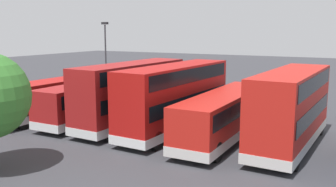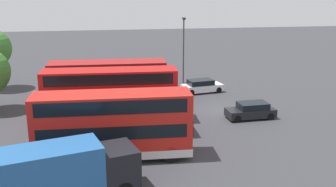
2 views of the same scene
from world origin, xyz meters
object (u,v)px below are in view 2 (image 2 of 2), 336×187
at_px(bus_single_deck_sixth, 106,76).
at_px(box_truck_blue, 65,172).
at_px(lamp_post_tall, 184,45).
at_px(car_hatchback_silver, 202,86).
at_px(bus_double_decker_third, 110,94).
at_px(bus_double_decker_near_end, 113,124).
at_px(waste_bin_yellow, 168,80).
at_px(bus_double_decker_fourth, 108,84).
at_px(bus_single_deck_fifth, 109,84).
at_px(car_small_green, 251,111).
at_px(bus_single_deck_second, 109,117).

bearing_deg(bus_single_deck_sixth, box_truck_blue, 173.82).
bearing_deg(lamp_post_tall, car_hatchback_silver, -166.78).
distance_m(bus_double_decker_third, car_hatchback_silver, 12.93).
bearing_deg(bus_double_decker_near_end, car_hatchback_silver, -32.39).
xyz_separation_m(bus_double_decker_near_end, waste_bin_yellow, (20.05, -7.00, -1.97)).
height_order(bus_double_decker_third, bus_single_deck_sixth, bus_double_decker_third).
bearing_deg(waste_bin_yellow, bus_double_decker_fourth, 141.51).
relative_size(box_truck_blue, waste_bin_yellow, 8.31).
relative_size(bus_double_decker_fourth, bus_single_deck_fifth, 0.99).
distance_m(car_small_green, waste_bin_yellow, 14.48).
bearing_deg(bus_single_deck_sixth, car_hatchback_silver, -103.65).
height_order(lamp_post_tall, waste_bin_yellow, lamp_post_tall).
height_order(bus_double_decker_near_end, bus_double_decker_fourth, same).
bearing_deg(waste_bin_yellow, bus_single_deck_second, 155.80).
xyz_separation_m(bus_single_deck_fifth, box_truck_blue, (-19.63, 2.69, 0.09)).
xyz_separation_m(bus_single_deck_second, bus_double_decker_fourth, (7.12, -0.11, 0.82)).
xyz_separation_m(bus_double_decker_fourth, car_hatchback_silver, (4.56, -10.05, -1.75)).
height_order(bus_single_deck_second, bus_double_decker_fourth, bus_double_decker_fourth).
bearing_deg(bus_double_decker_third, car_small_green, -95.15).
bearing_deg(lamp_post_tall, car_small_green, -166.72).
bearing_deg(box_truck_blue, bus_double_decker_fourth, -9.14).
bearing_deg(bus_double_decker_third, car_hatchback_silver, -50.89).
bearing_deg(bus_single_deck_sixth, waste_bin_yellow, -75.17).
distance_m(bus_double_decker_third, bus_single_deck_fifth, 6.96).
relative_size(bus_single_deck_sixth, car_small_green, 2.76).
relative_size(bus_single_deck_fifth, waste_bin_yellow, 11.41).
height_order(box_truck_blue, car_hatchback_silver, box_truck_blue).
xyz_separation_m(car_hatchback_silver, lamp_post_tall, (4.68, 1.10, 3.82)).
bearing_deg(car_small_green, bus_double_decker_fourth, 69.32).
distance_m(bus_single_deck_fifth, car_small_green, 14.58).
relative_size(bus_single_deck_fifth, car_hatchback_silver, 2.33).
bearing_deg(car_hatchback_silver, waste_bin_yellow, 34.05).
distance_m(car_hatchback_silver, waste_bin_yellow, 5.28).
bearing_deg(car_small_green, car_hatchback_silver, 13.32).
height_order(bus_single_deck_sixth, box_truck_blue, box_truck_blue).
bearing_deg(box_truck_blue, car_hatchback_silver, -31.34).
bearing_deg(bus_double_decker_fourth, bus_double_decker_third, -178.16).
distance_m(box_truck_blue, car_hatchback_silver, 24.37).
distance_m(bus_single_deck_second, bus_single_deck_sixth, 14.15).
xyz_separation_m(bus_single_deck_sixth, box_truck_blue, (-23.26, 2.52, 0.08)).
bearing_deg(bus_single_deck_second, car_small_green, -78.50).
xyz_separation_m(bus_single_deck_second, bus_single_deck_sixth, (14.15, -0.02, 0.00)).
height_order(bus_single_deck_second, bus_double_decker_third, bus_double_decker_third).
height_order(box_truck_blue, waste_bin_yellow, box_truck_blue).
xyz_separation_m(bus_single_deck_sixth, car_hatchback_silver, (-2.46, -10.15, -0.92)).
bearing_deg(bus_double_decker_near_end, lamp_post_tall, -23.48).
distance_m(bus_double_decker_fourth, waste_bin_yellow, 11.58).
distance_m(bus_double_decker_near_end, car_small_green, 13.87).
height_order(bus_double_decker_near_end, bus_single_deck_fifth, bus_double_decker_near_end).
distance_m(bus_double_decker_third, box_truck_blue, 13.03).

